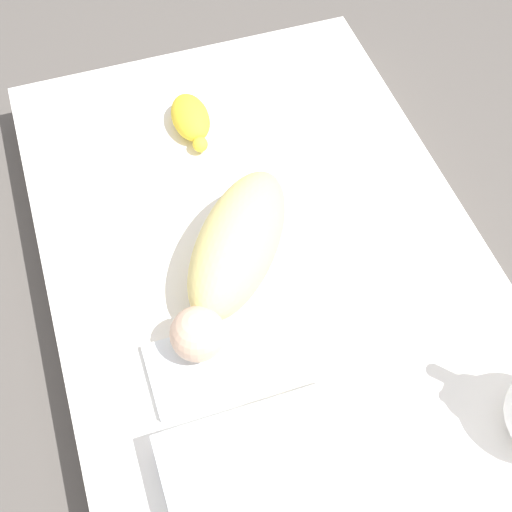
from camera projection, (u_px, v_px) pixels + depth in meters
ground_plane at (272, 304)px, 1.68m from camera, size 12.00×12.00×0.00m
bed_mattress at (273, 288)px, 1.62m from camera, size 1.54×0.96×0.14m
burp_cloth at (189, 372)px, 1.42m from camera, size 0.16×0.16×0.02m
swaddled_baby at (234, 252)px, 1.49m from camera, size 0.44×0.38×0.18m
pillow at (277, 496)px, 1.25m from camera, size 0.32×0.37×0.09m
turtle_plush at (191, 119)px, 1.78m from camera, size 0.19×0.09×0.08m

